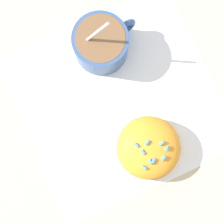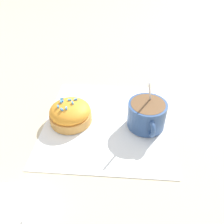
{
  "view_description": "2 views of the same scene",
  "coord_description": "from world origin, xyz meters",
  "views": [
    {
      "loc": [
        -0.07,
        0.04,
        0.56
      ],
      "look_at": [
        -0.01,
        0.02,
        0.03
      ],
      "focal_mm": 60.0,
      "sensor_mm": 36.0,
      "label": 1
    },
    {
      "loc": [
        0.07,
        -0.36,
        0.33
      ],
      "look_at": [
        0.01,
        -0.0,
        0.03
      ],
      "focal_mm": 35.0,
      "sensor_mm": 36.0,
      "label": 2
    }
  ],
  "objects": [
    {
      "name": "paper_napkin",
      "position": [
        0.0,
        0.0,
        0.0
      ],
      "size": [
        0.3,
        0.31,
        0.0
      ],
      "color": "white",
      "rests_on": "ground_plane"
    },
    {
      "name": "coffee_cup",
      "position": [
        0.08,
        0.0,
        0.03
      ],
      "size": [
        0.08,
        0.1,
        0.11
      ],
      "color": "#335184",
      "rests_on": "paper_napkin"
    },
    {
      "name": "frosted_pastry",
      "position": [
        -0.08,
        -0.01,
        0.02
      ],
      "size": [
        0.09,
        0.09,
        0.05
      ],
      "color": "#D19347",
      "rests_on": "paper_napkin"
    },
    {
      "name": "ground_plane",
      "position": [
        0.0,
        0.0,
        0.0
      ],
      "size": [
        3.0,
        3.0,
        0.0
      ],
      "primitive_type": "plane",
      "color": "#C6B793"
    }
  ]
}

